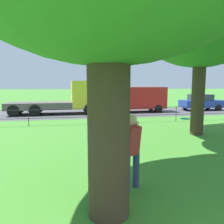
# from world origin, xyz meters

# --- Properties ---
(street_strip) EXTENTS (80.00, 6.15, 0.01)m
(street_strip) POSITION_xyz_m (0.00, 17.93, 0.00)
(street_strip) COLOR #4C4C51
(street_strip) RESTS_ON ground
(park_fence) EXTENTS (28.18, 0.04, 1.00)m
(park_fence) POSITION_xyz_m (0.00, 12.78, 0.67)
(park_fence) COLOR black
(park_fence) RESTS_ON ground
(tree_large_lawn) EXTENTS (7.74, 6.99, 8.92)m
(tree_large_lawn) POSITION_xyz_m (3.87, 8.81, 5.93)
(tree_large_lawn) COLOR #423023
(tree_large_lawn) RESTS_ON ground
(person_thrower) EXTENTS (0.46, 0.87, 1.73)m
(person_thrower) POSITION_xyz_m (-0.90, 4.15, 0.93)
(person_thrower) COLOR navy
(person_thrower) RESTS_ON ground
(frisbee) EXTENTS (0.37, 0.37, 0.03)m
(frisbee) POSITION_xyz_m (1.09, 5.34, 1.40)
(frisbee) COLOR #2DB2C6
(flatbed_truck_left) EXTENTS (7.37, 2.62, 2.75)m
(flatbed_truck_left) POSITION_xyz_m (-2.56, 18.11, 1.22)
(flatbed_truck_left) COLOR yellow
(flatbed_truck_left) RESTS_ON ground
(panel_van_far_left) EXTENTS (5.02, 2.14, 2.24)m
(panel_van_far_left) POSITION_xyz_m (3.65, 18.18, 1.27)
(panel_van_far_left) COLOR red
(panel_van_far_left) RESTS_ON ground
(car_blue_center) EXTENTS (4.01, 1.83, 1.54)m
(car_blue_center) POSITION_xyz_m (10.14, 18.25, 0.78)
(car_blue_center) COLOR #233899
(car_blue_center) RESTS_ON ground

